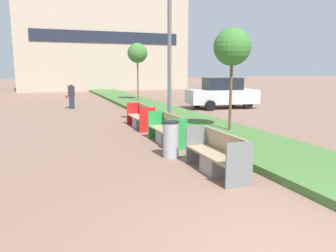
% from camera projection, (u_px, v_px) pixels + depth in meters
% --- Properties ---
extents(planter_grass_strip, '(2.80, 120.00, 0.18)m').
position_uv_depth(planter_grass_strip, '(172.00, 116.00, 16.24)').
color(planter_grass_strip, '#426B33').
rests_on(planter_grass_strip, ground).
extents(building_backdrop, '(18.72, 6.68, 10.42)m').
position_uv_depth(building_backdrop, '(103.00, 44.00, 38.08)').
color(building_backdrop, tan).
rests_on(building_backdrop, ground).
extents(bench_grey_frame, '(0.65, 1.99, 0.94)m').
position_uv_depth(bench_grey_frame, '(217.00, 158.00, 7.47)').
color(bench_grey_frame, gray).
rests_on(bench_grey_frame, ground).
extents(bench_green_frame, '(0.65, 1.92, 0.94)m').
position_uv_depth(bench_green_frame, '(167.00, 132.00, 10.48)').
color(bench_green_frame, gray).
rests_on(bench_green_frame, ground).
extents(bench_red_frame, '(0.65, 2.06, 0.94)m').
position_uv_depth(bench_red_frame, '(141.00, 119.00, 13.30)').
color(bench_red_frame, gray).
rests_on(bench_red_frame, ground).
extents(litter_bin, '(0.44, 0.44, 1.00)m').
position_uv_depth(litter_bin, '(171.00, 139.00, 8.80)').
color(litter_bin, '#9EA0A5').
rests_on(litter_bin, ground).
extents(street_lamp_post, '(0.24, 0.44, 6.90)m').
position_uv_depth(street_lamp_post, '(169.00, 26.00, 11.41)').
color(street_lamp_post, '#56595B').
rests_on(street_lamp_post, ground).
extents(sapling_tree_near, '(1.31, 1.31, 3.79)m').
position_uv_depth(sapling_tree_near, '(232.00, 47.00, 11.42)').
color(sapling_tree_near, brown).
rests_on(sapling_tree_near, ground).
extents(sapling_tree_far, '(1.39, 1.39, 4.17)m').
position_uv_depth(sapling_tree_far, '(137.00, 53.00, 22.87)').
color(sapling_tree_far, brown).
rests_on(sapling_tree_far, ground).
extents(pedestrian_walking, '(0.53, 0.24, 1.59)m').
position_uv_depth(pedestrian_walking, '(71.00, 95.00, 19.71)').
color(pedestrian_walking, '#232633').
rests_on(pedestrian_walking, ground).
extents(parked_car_distant, '(4.39, 2.29, 1.86)m').
position_uv_depth(parked_car_distant, '(222.00, 93.00, 19.90)').
color(parked_car_distant, '#B7BABF').
rests_on(parked_car_distant, ground).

